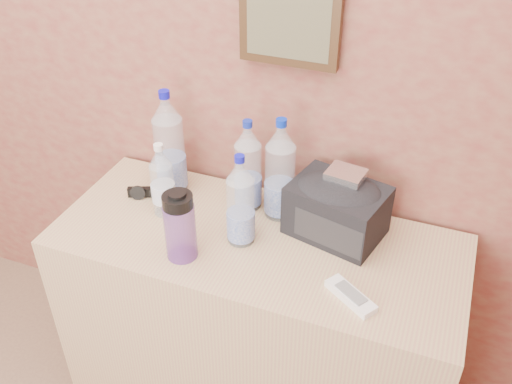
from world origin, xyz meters
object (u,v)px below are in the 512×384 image
sunglasses (148,192)px  toiletry_bag (337,208)px  pet_large_a (169,147)px  foil_packet (346,174)px  pet_large_d (240,205)px  pet_large_b (248,170)px  pet_large_c (280,174)px  ac_remote (351,296)px  nalgene_bottle (180,225)px  pet_small (162,183)px  dresser (256,327)px

sunglasses → toiletry_bag: 0.65m
pet_large_a → foil_packet: 0.60m
toiletry_bag → pet_large_d: bearing=-137.9°
pet_large_b → pet_large_d: bearing=-75.1°
pet_large_b → toiletry_bag: pet_large_b is taller
pet_large_b → pet_large_c: pet_large_c is taller
ac_remote → toiletry_bag: size_ratio=0.57×
pet_large_c → nalgene_bottle: bearing=-124.0°
sunglasses → foil_packet: bearing=-15.6°
sunglasses → ac_remote: 0.79m
pet_large_a → nalgene_bottle: (0.19, -0.30, -0.05)m
pet_small → sunglasses: 0.15m
sunglasses → toiletry_bag: (0.65, 0.04, 0.08)m
pet_large_c → toiletry_bag: 0.21m
pet_small → ac_remote: pet_small is taller
sunglasses → toiletry_bag: bearing=-18.0°
pet_large_b → pet_small: (-0.24, -0.13, -0.03)m
pet_large_d → sunglasses: size_ratio=2.21×
ac_remote → toiletry_bag: 0.30m
dresser → sunglasses: 0.60m
foil_packet → pet_large_c: bearing=-179.8°
pet_large_c → pet_small: pet_large_c is taller
pet_large_a → ac_remote: bearing=-23.1°
pet_large_c → sunglasses: bearing=-171.0°
dresser → nalgene_bottle: size_ratio=5.65×
pet_large_a → pet_small: (0.04, -0.13, -0.05)m
pet_large_b → sunglasses: pet_large_b is taller
pet_small → ac_remote: (0.66, -0.17, -0.10)m
sunglasses → foil_packet: size_ratio=1.26×
nalgene_bottle → pet_small: bearing=131.5°
dresser → pet_large_a: size_ratio=3.47×
pet_large_b → pet_large_c: 0.11m
nalgene_bottle → sunglasses: 0.35m
dresser → sunglasses: size_ratio=9.30×
pet_large_b → toiletry_bag: bearing=-6.4°
dresser → nalgene_bottle: bearing=-140.4°
pet_large_d → pet_large_a: bearing=152.0°
pet_large_c → ac_remote: pet_large_c is taller
nalgene_bottle → toiletry_bag: size_ratio=0.81×
pet_large_b → pet_small: bearing=-150.8°
pet_small → pet_large_c: bearing=19.8°
foil_packet → pet_large_b: bearing=178.8°
pet_large_d → ac_remote: bearing=-18.4°
pet_large_a → foil_packet: bearing=-0.5°
dresser → pet_small: pet_small is taller
pet_large_b → sunglasses: (-0.34, -0.08, -0.12)m
pet_large_b → sunglasses: size_ratio=2.30×
ac_remote → foil_packet: foil_packet is taller
sunglasses → dresser: bearing=-32.3°
pet_large_a → pet_large_d: 0.37m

